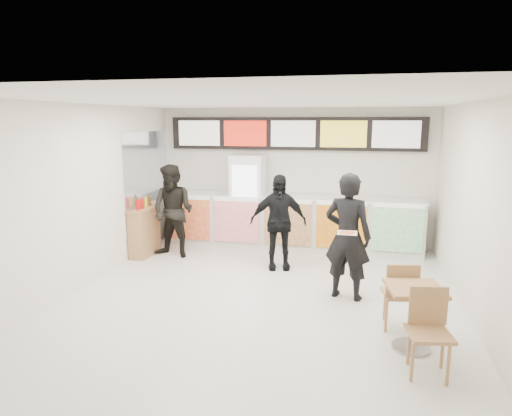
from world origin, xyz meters
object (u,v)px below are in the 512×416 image
(drinks_fridge, at_px, (248,201))
(condiment_ledge, at_px, (144,231))
(customer_left, at_px, (173,211))
(cafe_table, at_px, (414,306))
(customer_mid, at_px, (278,222))
(customer_main, at_px, (348,236))
(service_counter, at_px, (290,222))

(drinks_fridge, height_order, condiment_ledge, drinks_fridge)
(customer_left, relative_size, cafe_table, 1.13)
(drinks_fridge, bearing_deg, customer_mid, -57.46)
(customer_main, xyz_separation_m, customer_mid, (-1.29, 1.19, -0.10))
(customer_main, height_order, condiment_ledge, customer_main)
(customer_main, height_order, customer_left, customer_main)
(cafe_table, bearing_deg, customer_main, 108.96)
(cafe_table, relative_size, condiment_ledge, 1.41)
(drinks_fridge, xyz_separation_m, customer_main, (2.22, -2.65, -0.02))
(customer_left, height_order, condiment_ledge, customer_left)
(drinks_fridge, bearing_deg, cafe_table, -53.53)
(condiment_ledge, bearing_deg, cafe_table, -30.51)
(customer_main, relative_size, customer_left, 1.05)
(customer_mid, bearing_deg, cafe_table, -66.09)
(service_counter, bearing_deg, condiment_ledge, -156.79)
(service_counter, height_order, cafe_table, service_counter)
(drinks_fridge, xyz_separation_m, cafe_table, (3.06, -4.14, -0.45))
(condiment_ledge, bearing_deg, customer_mid, -4.83)
(customer_left, height_order, customer_mid, customer_left)
(customer_left, bearing_deg, drinks_fridge, 53.61)
(customer_left, relative_size, condiment_ledge, 1.60)
(drinks_fridge, height_order, customer_main, drinks_fridge)
(drinks_fridge, xyz_separation_m, condiment_ledge, (-1.88, -1.23, -0.50))
(drinks_fridge, bearing_deg, customer_left, -136.70)
(customer_mid, xyz_separation_m, condiment_ledge, (-2.82, 0.24, -0.38))
(service_counter, bearing_deg, customer_mid, -90.06)
(service_counter, height_order, customer_main, customer_main)
(service_counter, distance_m, customer_mid, 1.48)
(customer_main, xyz_separation_m, cafe_table, (0.84, -1.49, -0.44))
(customer_left, bearing_deg, customer_mid, 3.06)
(cafe_table, height_order, condiment_ledge, condiment_ledge)
(drinks_fridge, xyz_separation_m, customer_mid, (0.93, -1.46, -0.11))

